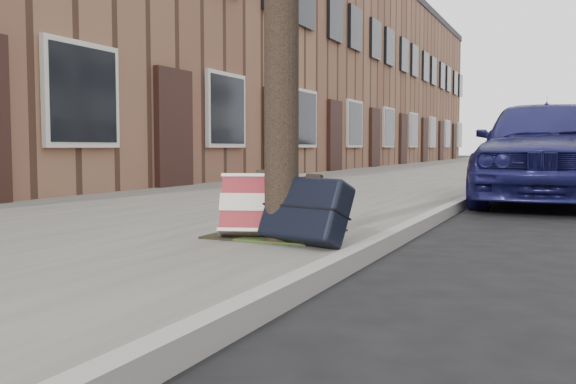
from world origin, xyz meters
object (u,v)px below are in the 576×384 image
at_px(suitcase_red, 264,207).
at_px(car_near_mid, 557,153).
at_px(car_near_front, 546,149).
at_px(suitcase_navy, 306,210).

bearing_deg(suitcase_red, car_near_mid, 64.50).
bearing_deg(car_near_front, suitcase_navy, -104.03).
bearing_deg(car_near_mid, suitcase_navy, -106.72).
bearing_deg(suitcase_navy, car_near_mid, 101.02).
bearing_deg(suitcase_navy, car_near_front, 93.83).
relative_size(suitcase_red, suitcase_navy, 0.99).
xyz_separation_m(suitcase_red, car_near_mid, (1.67, 12.87, 0.29)).
bearing_deg(car_near_front, car_near_mid, 88.82).
xyz_separation_m(suitcase_red, car_near_front, (1.68, 5.49, 0.40)).
height_order(suitcase_red, car_near_mid, car_near_mid).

